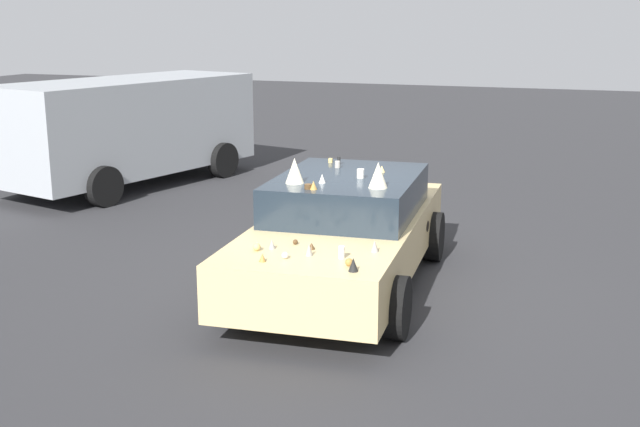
# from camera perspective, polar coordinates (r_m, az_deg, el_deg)

# --- Properties ---
(ground_plane) EXTENTS (60.00, 60.00, 0.00)m
(ground_plane) POSITION_cam_1_polar(r_m,az_deg,el_deg) (9.80, 1.65, -5.26)
(ground_plane) COLOR #2D2D30
(art_car_decorated) EXTENTS (4.69, 2.33, 1.64)m
(art_car_decorated) POSITION_cam_1_polar(r_m,az_deg,el_deg) (9.64, 1.76, -1.22)
(art_car_decorated) COLOR #D8BC7F
(art_car_decorated) RESTS_ON ground
(parked_van_row_back_far) EXTENTS (5.61, 3.16, 2.07)m
(parked_van_row_back_far) POSITION_cam_1_polar(r_m,az_deg,el_deg) (15.98, -13.59, 6.13)
(parked_van_row_back_far) COLOR #9EA3A8
(parked_van_row_back_far) RESTS_ON ground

